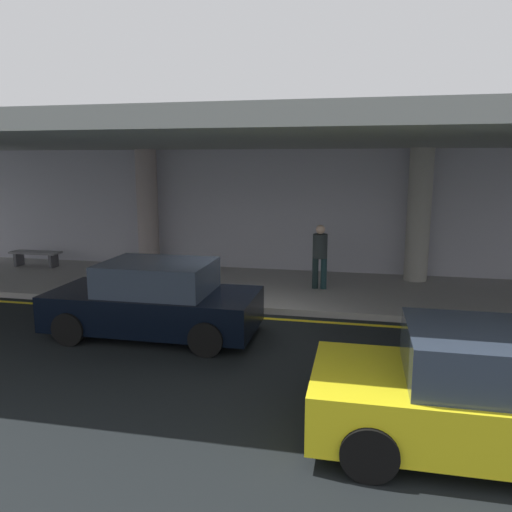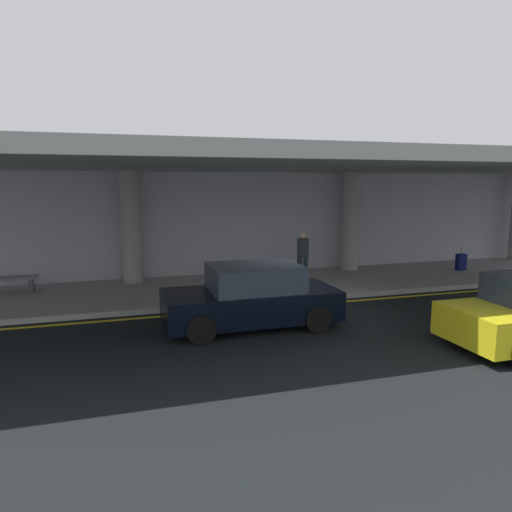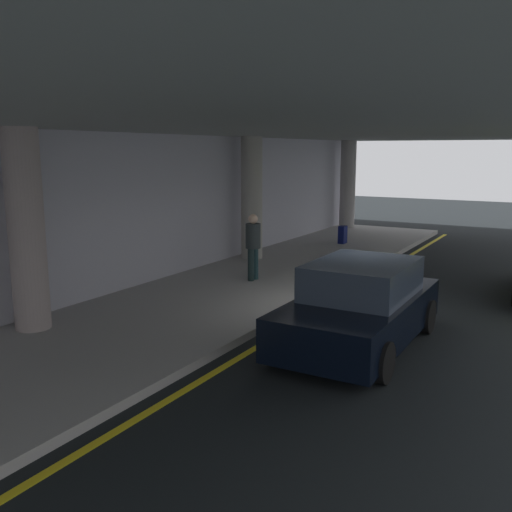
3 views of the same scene
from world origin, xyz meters
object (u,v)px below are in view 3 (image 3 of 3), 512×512
(support_column_left_mid, at_px, (252,198))
(support_column_center, at_px, (348,184))
(car_black, at_px, (360,306))
(suitcase_upright_primary, at_px, (343,235))
(support_column_far_left, at_px, (26,231))
(traveler_with_luggage, at_px, (253,243))

(support_column_left_mid, height_order, support_column_center, same)
(car_black, distance_m, suitcase_upright_primary, 10.26)
(support_column_far_left, height_order, suitcase_upright_primary, support_column_far_left)
(support_column_far_left, distance_m, support_column_center, 16.00)
(support_column_center, xyz_separation_m, suitcase_upright_primary, (-4.05, -1.40, -1.51))
(suitcase_upright_primary, bearing_deg, support_column_center, 27.15)
(car_black, relative_size, suitcase_upright_primary, 4.56)
(support_column_left_mid, distance_m, support_column_center, 8.00)
(support_column_center, xyz_separation_m, car_black, (-13.49, -5.42, -1.26))
(support_column_center, distance_m, traveler_with_luggage, 10.71)
(car_black, bearing_deg, support_column_center, -159.42)
(car_black, distance_m, traveler_with_luggage, 4.87)
(support_column_left_mid, xyz_separation_m, suitcase_upright_primary, (3.95, -1.40, -1.51))
(support_column_far_left, distance_m, car_black, 6.11)
(suitcase_upright_primary, bearing_deg, support_column_far_left, -178.69)
(support_column_center, bearing_deg, suitcase_upright_primary, -160.86)
(car_black, bearing_deg, suitcase_upright_primary, -158.27)
(support_column_far_left, bearing_deg, suitcase_upright_primary, -6.70)
(support_column_left_mid, bearing_deg, suitcase_upright_primary, -19.55)
(support_column_center, relative_size, suitcase_upright_primary, 4.06)
(support_column_left_mid, bearing_deg, support_column_center, 0.00)
(support_column_far_left, relative_size, suitcase_upright_primary, 4.06)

